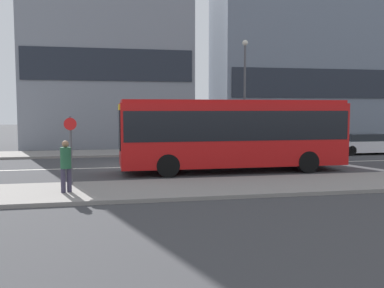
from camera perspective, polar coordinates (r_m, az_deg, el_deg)
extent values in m
plane|color=#3A3A3D|center=(20.83, -7.85, -3.08)|extent=(120.00, 120.00, 0.00)
cube|color=gray|center=(14.66, -6.36, -6.10)|extent=(44.00, 3.50, 0.13)
cube|color=gray|center=(27.02, -8.66, -1.16)|extent=(44.00, 3.50, 0.13)
cube|color=silver|center=(20.83, -7.85, -3.07)|extent=(41.80, 0.16, 0.01)
cube|color=gray|center=(33.80, -11.19, 17.93)|extent=(12.07, 5.59, 21.16)
cube|color=#1E232D|center=(30.22, -11.03, 10.35)|extent=(11.58, 0.08, 2.20)
cube|color=slate|center=(37.47, 15.94, 13.42)|extent=(16.35, 5.77, 17.18)
cube|color=#1E232D|center=(34.50, 18.03, 7.67)|extent=(15.70, 0.08, 2.20)
cube|color=red|center=(19.28, 5.43, 1.34)|extent=(10.00, 2.55, 2.74)
cube|color=black|center=(19.26, 5.44, 2.56)|extent=(9.80, 2.58, 1.26)
cube|color=red|center=(19.25, 5.46, 5.63)|extent=(9.85, 2.34, 0.14)
cube|color=black|center=(18.46, -9.67, 1.92)|extent=(0.05, 2.24, 1.64)
cube|color=yellow|center=(18.44, -9.71, 4.75)|extent=(0.04, 1.78, 0.32)
cylinder|color=black|center=(17.60, -3.22, -2.90)|extent=(0.96, 0.28, 0.96)
cylinder|color=black|center=(19.88, -4.17, -2.02)|extent=(0.96, 0.28, 0.96)
cylinder|color=black|center=(19.46, 15.19, -2.33)|extent=(0.96, 0.28, 0.96)
cylinder|color=black|center=(21.54, 12.44, -1.60)|extent=(0.96, 0.28, 0.96)
cube|color=silver|center=(28.80, 21.94, -0.25)|extent=(4.41, 1.81, 0.68)
cube|color=#21262B|center=(28.68, 21.76, 0.86)|extent=(2.42, 1.59, 0.44)
cylinder|color=black|center=(30.24, 23.26, -0.42)|extent=(0.60, 0.18, 0.60)
cylinder|color=black|center=(27.40, 20.47, -0.83)|extent=(0.60, 0.18, 0.60)
cylinder|color=black|center=(28.78, 18.77, -0.53)|extent=(0.60, 0.18, 0.60)
cylinder|color=#383347|center=(14.39, -16.05, -4.64)|extent=(0.15, 0.15, 0.78)
cylinder|color=#383347|center=(14.31, -16.80, -4.70)|extent=(0.15, 0.15, 0.78)
cylinder|color=#235638|center=(14.25, -16.49, -1.79)|extent=(0.34, 0.34, 0.68)
sphere|color=#936B4C|center=(14.21, -16.53, 0.01)|extent=(0.22, 0.22, 0.22)
cylinder|color=#4C4C51|center=(15.77, -15.84, -0.82)|extent=(0.09, 0.09, 2.42)
cylinder|color=red|center=(15.65, -15.94, 2.58)|extent=(0.44, 0.03, 0.44)
cylinder|color=#4C4C51|center=(27.27, 7.03, 6.07)|extent=(0.14, 0.14, 6.68)
sphere|color=silver|center=(27.57, 7.10, 13.25)|extent=(0.36, 0.36, 0.36)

